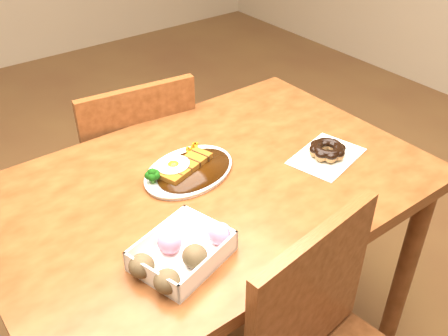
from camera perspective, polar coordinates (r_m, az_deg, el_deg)
table at (r=1.43m, az=-1.49°, el=-4.71°), size 1.20×0.80×0.75m
chair_far at (r=1.91m, az=-10.28°, el=-0.22°), size 0.47×0.47×0.87m
katsu_curry_plate at (r=1.39m, az=-4.26°, el=-0.15°), size 0.32×0.26×0.06m
donut_box at (r=1.12m, az=-4.90°, el=-9.57°), size 0.25×0.21×0.06m
pon_de_ring at (r=1.49m, az=11.72°, el=1.98°), size 0.25×0.20×0.04m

